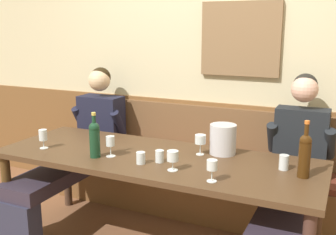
{
  "coord_description": "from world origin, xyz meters",
  "views": [
    {
      "loc": [
        1.22,
        -2.3,
        1.63
      ],
      "look_at": [
        -0.05,
        0.44,
        0.94
      ],
      "focal_mm": 42.79,
      "sensor_mm": 36.0,
      "label": 1
    }
  ],
  "objects_px": {
    "water_tumbler_center": "(160,156)",
    "wine_glass_by_bottle": "(212,166)",
    "wine_bottle_green_tall": "(95,138)",
    "wall_bench": "(191,182)",
    "person_right_seat": "(292,177)",
    "wine_glass_near_bucket": "(200,140)",
    "wine_glass_mid_left": "(110,142)",
    "person_left_seat": "(79,145)",
    "water_tumbler_left": "(284,162)",
    "wine_glass_left_end": "(43,136)",
    "dining_table": "(155,166)",
    "wine_glass_center_front": "(173,157)",
    "water_tumbler_right": "(141,158)",
    "wine_bottle_amber_mid": "(305,154)",
    "ice_bucket": "(223,139)"
  },
  "relations": [
    {
      "from": "wall_bench",
      "to": "wine_glass_by_bottle",
      "type": "relative_size",
      "value": 19.52
    },
    {
      "from": "wine_bottle_green_tall",
      "to": "wine_glass_near_bucket",
      "type": "bearing_deg",
      "value": 29.12
    },
    {
      "from": "person_left_seat",
      "to": "water_tumbler_right",
      "type": "height_order",
      "value": "person_left_seat"
    },
    {
      "from": "wine_glass_center_front",
      "to": "water_tumbler_center",
      "type": "bearing_deg",
      "value": 143.27
    },
    {
      "from": "person_left_seat",
      "to": "water_tumbler_center",
      "type": "height_order",
      "value": "person_left_seat"
    },
    {
      "from": "water_tumbler_center",
      "to": "wine_glass_by_bottle",
      "type": "bearing_deg",
      "value": -22.84
    },
    {
      "from": "wine_glass_left_end",
      "to": "wine_bottle_amber_mid",
      "type": "bearing_deg",
      "value": 6.23
    },
    {
      "from": "wine_glass_center_front",
      "to": "water_tumbler_right",
      "type": "relative_size",
      "value": 1.62
    },
    {
      "from": "wine_bottle_amber_mid",
      "to": "wine_bottle_green_tall",
      "type": "bearing_deg",
      "value": -171.23
    },
    {
      "from": "wine_bottle_green_tall",
      "to": "wall_bench",
      "type": "bearing_deg",
      "value": 67.48
    },
    {
      "from": "wine_glass_center_front",
      "to": "water_tumbler_center",
      "type": "height_order",
      "value": "wine_glass_center_front"
    },
    {
      "from": "wine_glass_left_end",
      "to": "dining_table",
      "type": "bearing_deg",
      "value": 12.36
    },
    {
      "from": "wall_bench",
      "to": "water_tumbler_center",
      "type": "relative_size",
      "value": 31.35
    },
    {
      "from": "wall_bench",
      "to": "wine_bottle_green_tall",
      "type": "bearing_deg",
      "value": -112.52
    },
    {
      "from": "wall_bench",
      "to": "dining_table",
      "type": "bearing_deg",
      "value": -90.0
    },
    {
      "from": "person_left_seat",
      "to": "water_tumbler_right",
      "type": "relative_size",
      "value": 15.98
    },
    {
      "from": "dining_table",
      "to": "person_right_seat",
      "type": "distance_m",
      "value": 0.96
    },
    {
      "from": "dining_table",
      "to": "wine_glass_center_front",
      "type": "xyz_separation_m",
      "value": [
        0.23,
        -0.21,
        0.17
      ]
    },
    {
      "from": "person_right_seat",
      "to": "wine_bottle_amber_mid",
      "type": "xyz_separation_m",
      "value": [
        0.1,
        -0.3,
        0.27
      ]
    },
    {
      "from": "person_left_seat",
      "to": "water_tumbler_center",
      "type": "bearing_deg",
      "value": -23.26
    },
    {
      "from": "water_tumbler_left",
      "to": "wine_glass_center_front",
      "type": "bearing_deg",
      "value": -154.05
    },
    {
      "from": "wine_glass_mid_left",
      "to": "wine_glass_near_bucket",
      "type": "bearing_deg",
      "value": 28.55
    },
    {
      "from": "wine_glass_mid_left",
      "to": "ice_bucket",
      "type": "bearing_deg",
      "value": 29.44
    },
    {
      "from": "person_left_seat",
      "to": "wine_glass_left_end",
      "type": "height_order",
      "value": "person_left_seat"
    },
    {
      "from": "person_left_seat",
      "to": "wine_glass_center_front",
      "type": "xyz_separation_m",
      "value": [
        1.15,
        -0.54,
        0.21
      ]
    },
    {
      "from": "water_tumbler_left",
      "to": "wine_bottle_green_tall",
      "type": "bearing_deg",
      "value": -166.59
    },
    {
      "from": "wine_glass_mid_left",
      "to": "water_tumbler_left",
      "type": "distance_m",
      "value": 1.18
    },
    {
      "from": "wall_bench",
      "to": "person_left_seat",
      "type": "xyz_separation_m",
      "value": [
        -0.92,
        -0.38,
        0.33
      ]
    },
    {
      "from": "person_left_seat",
      "to": "wine_glass_center_front",
      "type": "relative_size",
      "value": 9.89
    },
    {
      "from": "person_left_seat",
      "to": "water_tumbler_left",
      "type": "height_order",
      "value": "person_left_seat"
    },
    {
      "from": "wall_bench",
      "to": "person_right_seat",
      "type": "bearing_deg",
      "value": -23.35
    },
    {
      "from": "dining_table",
      "to": "wine_glass_center_front",
      "type": "height_order",
      "value": "wine_glass_center_front"
    },
    {
      "from": "person_right_seat",
      "to": "water_tumbler_right",
      "type": "relative_size",
      "value": 16.01
    },
    {
      "from": "person_right_seat",
      "to": "wine_glass_near_bucket",
      "type": "height_order",
      "value": "person_right_seat"
    },
    {
      "from": "dining_table",
      "to": "wine_bottle_amber_mid",
      "type": "relative_size",
      "value": 6.53
    },
    {
      "from": "water_tumbler_right",
      "to": "person_right_seat",
      "type": "bearing_deg",
      "value": 28.35
    },
    {
      "from": "wine_glass_near_bucket",
      "to": "wine_bottle_green_tall",
      "type": "bearing_deg",
      "value": -150.88
    },
    {
      "from": "dining_table",
      "to": "wine_glass_near_bucket",
      "type": "distance_m",
      "value": 0.37
    },
    {
      "from": "person_right_seat",
      "to": "water_tumbler_right",
      "type": "xyz_separation_m",
      "value": [
        -0.92,
        -0.5,
        0.16
      ]
    },
    {
      "from": "ice_bucket",
      "to": "water_tumbler_center",
      "type": "height_order",
      "value": "ice_bucket"
    },
    {
      "from": "wall_bench",
      "to": "water_tumbler_left",
      "type": "height_order",
      "value": "wall_bench"
    },
    {
      "from": "dining_table",
      "to": "wine_glass_center_front",
      "type": "distance_m",
      "value": 0.35
    },
    {
      "from": "person_right_seat",
      "to": "wine_glass_by_bottle",
      "type": "relative_size",
      "value": 9.63
    },
    {
      "from": "wine_glass_left_end",
      "to": "wall_bench",
      "type": "bearing_deg",
      "value": 46.42
    },
    {
      "from": "wine_glass_by_bottle",
      "to": "water_tumbler_center",
      "type": "relative_size",
      "value": 1.61
    },
    {
      "from": "ice_bucket",
      "to": "dining_table",
      "type": "bearing_deg",
      "value": -148.39
    },
    {
      "from": "wine_glass_by_bottle",
      "to": "wall_bench",
      "type": "bearing_deg",
      "value": 117.6
    },
    {
      "from": "wine_glass_near_bucket",
      "to": "wine_glass_by_bottle",
      "type": "relative_size",
      "value": 1.1
    },
    {
      "from": "wine_bottle_green_tall",
      "to": "wine_glass_mid_left",
      "type": "distance_m",
      "value": 0.11
    },
    {
      "from": "ice_bucket",
      "to": "wine_bottle_green_tall",
      "type": "bearing_deg",
      "value": -150.2
    }
  ]
}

